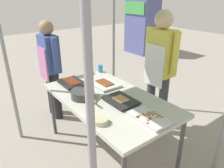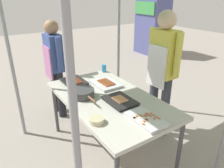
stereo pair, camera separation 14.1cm
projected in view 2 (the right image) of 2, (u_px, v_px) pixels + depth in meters
The scene contains 12 objects.
ground_plane at pixel (109, 150), 2.69m from camera, with size 18.00×18.00×0.00m, color gray.
stall_table at pixel (108, 101), 2.41m from camera, with size 1.60×0.90×0.75m.
tray_grilled_sausages at pixel (106, 84), 2.69m from camera, with size 0.36×0.29×0.05m.
tray_meat_skewers at pixel (146, 119), 1.95m from camera, with size 0.38×0.22×0.04m.
tray_pork_links at pixel (120, 101), 2.28m from camera, with size 0.37×0.26×0.05m.
tray_spring_rolls at pixel (74, 81), 2.76m from camera, with size 0.35×0.27×0.05m.
cooking_wok at pixel (83, 93), 2.38m from camera, with size 0.42×0.26×0.09m.
condiment_bowl at pixel (97, 120), 1.92m from camera, with size 0.14×0.14×0.05m, color #BFB28C.
drink_cup_near_edge at pixel (104, 68), 3.13m from camera, with size 0.07×0.07×0.11m, color #338CBF.
vendor_woman at pixel (162, 65), 2.70m from camera, with size 0.52×0.23×1.65m.
customer_nearby at pixel (55, 62), 3.18m from camera, with size 0.52×0.22×1.49m.
neighbor_stall_left at pixel (152, 25), 6.64m from camera, with size 0.92×0.69×1.75m.
Camera 2 is at (1.81, -1.14, 1.84)m, focal length 34.15 mm.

